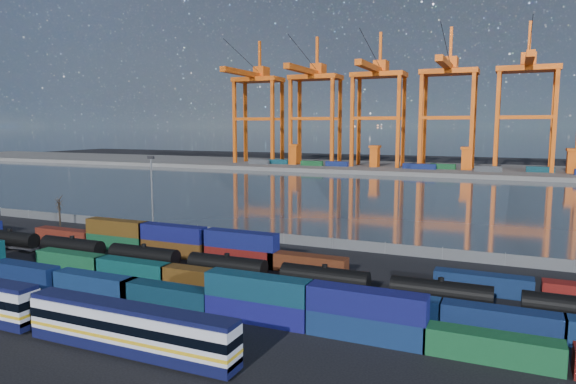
% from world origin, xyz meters
% --- Properties ---
extents(ground, '(700.00, 700.00, 0.00)m').
position_xyz_m(ground, '(0.00, 0.00, 0.00)').
color(ground, black).
rests_on(ground, ground).
extents(harbor_water, '(700.00, 700.00, 0.00)m').
position_xyz_m(harbor_water, '(0.00, 105.00, 0.01)').
color(harbor_water, '#2F3B45').
rests_on(harbor_water, ground).
extents(far_quay, '(700.00, 70.00, 2.00)m').
position_xyz_m(far_quay, '(0.00, 210.00, 1.00)').
color(far_quay, '#514F4C').
rests_on(far_quay, ground).
extents(distant_mountains, '(2470.00, 1100.00, 520.00)m').
position_xyz_m(distant_mountains, '(63.02, 1600.00, 220.29)').
color(distant_mountains, '#1E2630').
rests_on(distant_mountains, ground).
extents(container_row_south, '(128.25, 2.62, 5.58)m').
position_xyz_m(container_row_south, '(-4.82, -10.14, 2.25)').
color(container_row_south, '#3D3F42').
rests_on(container_row_south, ground).
extents(container_row_mid, '(116.06, 2.61, 2.78)m').
position_xyz_m(container_row_mid, '(6.13, -2.19, 1.39)').
color(container_row_mid, '#572211').
rests_on(container_row_mid, ground).
extents(container_row_north, '(141.30, 2.62, 5.58)m').
position_xyz_m(container_row_north, '(2.87, 11.36, 2.25)').
color(container_row_north, navy).
rests_on(container_row_north, ground).
extents(tanker_string, '(136.93, 2.78, 3.97)m').
position_xyz_m(tanker_string, '(-13.74, 3.10, 1.99)').
color(tanker_string, black).
rests_on(tanker_string, ground).
extents(waterfront_fence, '(160.12, 0.12, 2.20)m').
position_xyz_m(waterfront_fence, '(-0.00, 28.00, 1.00)').
color(waterfront_fence, '#595B5E').
rests_on(waterfront_fence, ground).
extents(bare_tree, '(1.79, 1.80, 7.20)m').
position_xyz_m(bare_tree, '(-54.67, 23.71, 3.53)').
color(bare_tree, black).
rests_on(bare_tree, ground).
extents(yard_light_mast, '(1.60, 0.40, 16.60)m').
position_xyz_m(yard_light_mast, '(-30.00, 26.00, 9.30)').
color(yard_light_mast, slate).
rests_on(yard_light_mast, ground).
extents(gantry_cranes, '(202.38, 52.57, 71.19)m').
position_xyz_m(gantry_cranes, '(-7.50, 203.11, 43.64)').
color(gantry_cranes, '#DA530F').
rests_on(gantry_cranes, ground).
extents(quay_containers, '(172.58, 10.99, 2.60)m').
position_xyz_m(quay_containers, '(-11.00, 195.46, 3.30)').
color(quay_containers, navy).
rests_on(quay_containers, far_quay).
extents(straddle_carriers, '(140.00, 7.00, 11.10)m').
position_xyz_m(straddle_carriers, '(-2.50, 200.00, 7.82)').
color(straddle_carriers, '#DA530F').
rests_on(straddle_carriers, far_quay).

